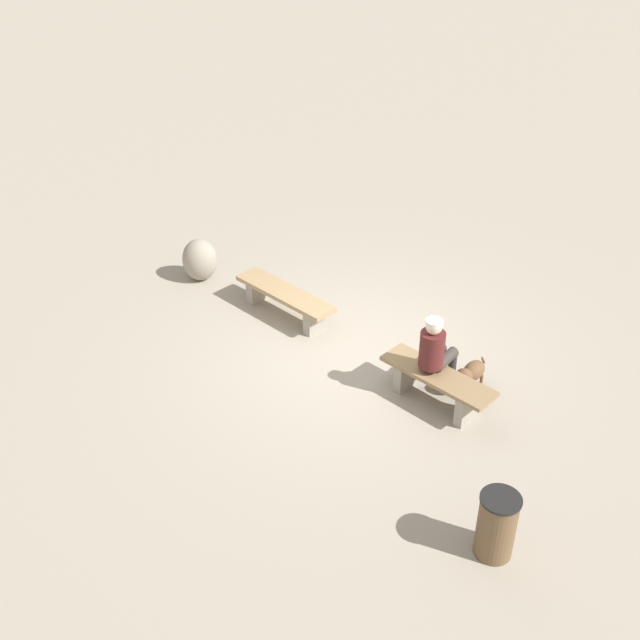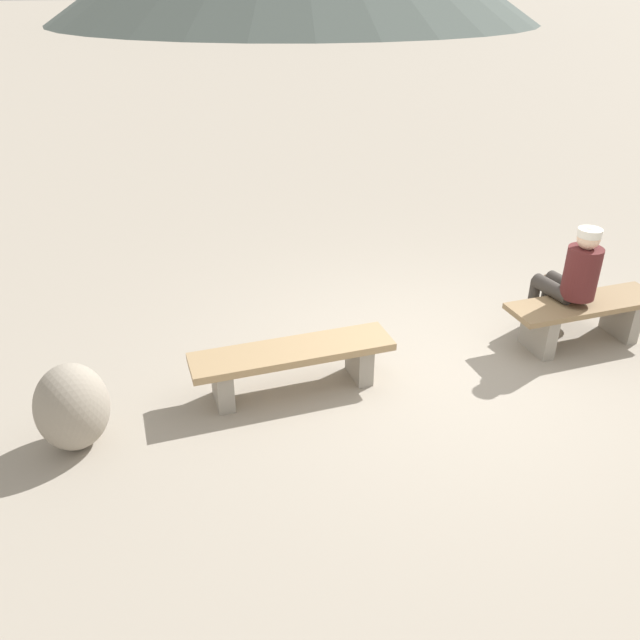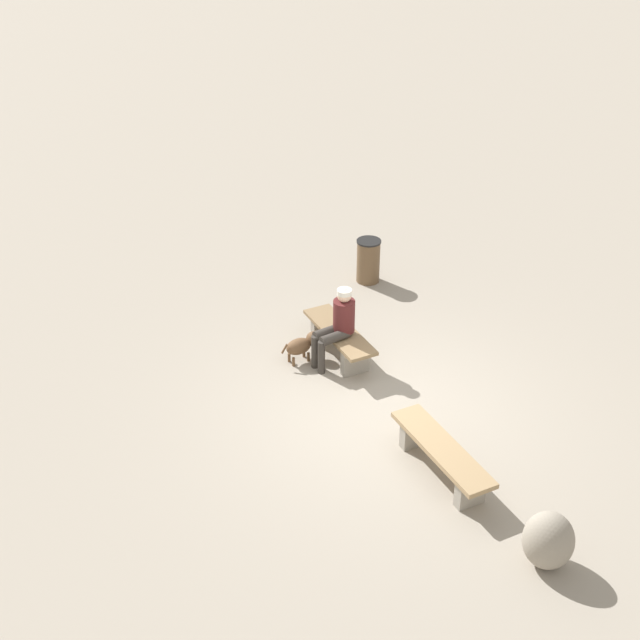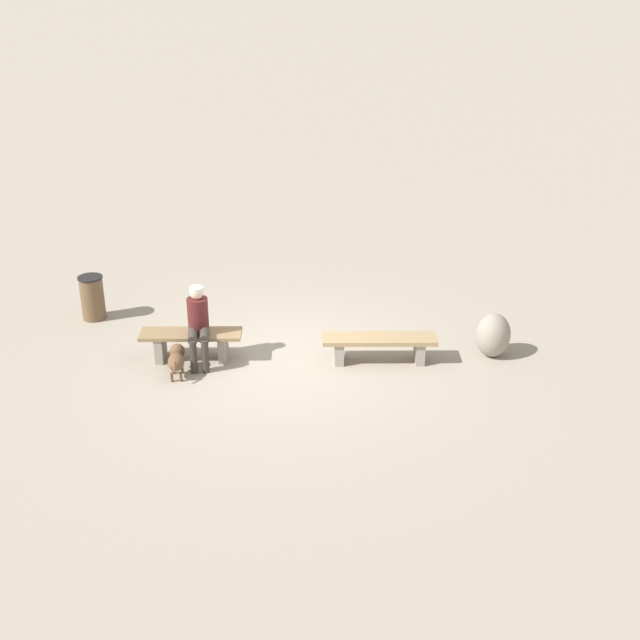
{
  "view_description": "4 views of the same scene",
  "coord_description": "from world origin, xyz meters",
  "px_view_note": "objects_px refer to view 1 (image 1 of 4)",
  "views": [
    {
      "loc": [
        6.19,
        -6.85,
        6.6
      ],
      "look_at": [
        -0.64,
        -0.12,
        0.36
      ],
      "focal_mm": 43.89,
      "sensor_mm": 36.0,
      "label": 1
    },
    {
      "loc": [
        -2.66,
        -4.64,
        3.31
      ],
      "look_at": [
        -1.17,
        0.29,
        0.5
      ],
      "focal_mm": 35.58,
      "sensor_mm": 36.0,
      "label": 2
    },
    {
      "loc": [
        -8.72,
        5.06,
        7.5
      ],
      "look_at": [
        1.38,
        0.32,
        0.8
      ],
      "focal_mm": 49.44,
      "sensor_mm": 36.0,
      "label": 3
    },
    {
      "loc": [
        -0.8,
        11.74,
        6.09
      ],
      "look_at": [
        -0.58,
        0.15,
        0.8
      ],
      "focal_mm": 46.47,
      "sensor_mm": 36.0,
      "label": 4
    }
  ],
  "objects_px": {
    "bench_left": "(285,298)",
    "dog": "(470,373)",
    "seated_person": "(436,350)",
    "boulder": "(200,260)",
    "bench_right": "(437,383)",
    "trash_bin": "(496,525)"
  },
  "relations": [
    {
      "from": "bench_right",
      "to": "seated_person",
      "type": "distance_m",
      "value": 0.45
    },
    {
      "from": "bench_right",
      "to": "boulder",
      "type": "relative_size",
      "value": 2.22
    },
    {
      "from": "bench_left",
      "to": "seated_person",
      "type": "bearing_deg",
      "value": -0.04
    },
    {
      "from": "dog",
      "to": "boulder",
      "type": "bearing_deg",
      "value": -86.94
    },
    {
      "from": "bench_left",
      "to": "dog",
      "type": "distance_m",
      "value": 3.18
    },
    {
      "from": "seated_person",
      "to": "bench_left",
      "type": "bearing_deg",
      "value": 173.56
    },
    {
      "from": "bench_left",
      "to": "dog",
      "type": "height_order",
      "value": "dog"
    },
    {
      "from": "dog",
      "to": "trash_bin",
      "type": "relative_size",
      "value": 0.86
    },
    {
      "from": "seated_person",
      "to": "boulder",
      "type": "distance_m",
      "value": 4.7
    },
    {
      "from": "trash_bin",
      "to": "boulder",
      "type": "xyz_separation_m",
      "value": [
        -6.82,
        1.33,
        -0.03
      ]
    },
    {
      "from": "bench_right",
      "to": "dog",
      "type": "bearing_deg",
      "value": 73.55
    },
    {
      "from": "bench_left",
      "to": "seated_person",
      "type": "xyz_separation_m",
      "value": [
        2.85,
        0.07,
        0.42
      ]
    },
    {
      "from": "seated_person",
      "to": "dog",
      "type": "xyz_separation_m",
      "value": [
        0.29,
        0.44,
        -0.45
      ]
    },
    {
      "from": "seated_person",
      "to": "boulder",
      "type": "bearing_deg",
      "value": 175.99
    },
    {
      "from": "bench_right",
      "to": "trash_bin",
      "type": "xyz_separation_m",
      "value": [
        1.99,
        -1.55,
        0.08
      ]
    },
    {
      "from": "bench_left",
      "to": "seated_person",
      "type": "height_order",
      "value": "seated_person"
    },
    {
      "from": "dog",
      "to": "trash_bin",
      "type": "bearing_deg",
      "value": 35.96
    },
    {
      "from": "bench_right",
      "to": "seated_person",
      "type": "relative_size",
      "value": 1.29
    },
    {
      "from": "bench_right",
      "to": "boulder",
      "type": "height_order",
      "value": "boulder"
    },
    {
      "from": "seated_person",
      "to": "trash_bin",
      "type": "relative_size",
      "value": 1.58
    },
    {
      "from": "bench_right",
      "to": "trash_bin",
      "type": "distance_m",
      "value": 2.52
    },
    {
      "from": "trash_bin",
      "to": "dog",
      "type": "bearing_deg",
      "value": 131.52
    }
  ]
}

